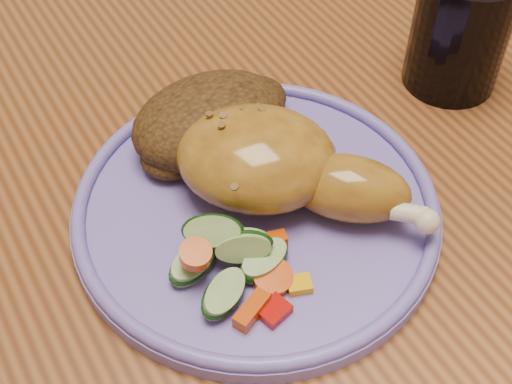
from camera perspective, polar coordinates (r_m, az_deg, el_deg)
dining_table at (r=0.63m, az=-2.53°, el=-0.92°), size 0.90×1.40×0.75m
chair_far at (r=1.20m, az=-17.28°, el=13.75°), size 0.42×0.42×0.91m
plate at (r=0.50m, az=0.00°, el=-1.56°), size 0.26×0.26×0.01m
plate_rim at (r=0.50m, az=0.00°, el=-0.76°), size 0.26×0.26×0.01m
chicken_leg at (r=0.49m, az=1.83°, el=2.15°), size 0.16×0.18×0.06m
rice_pilaf at (r=0.53m, az=-3.49°, el=5.77°), size 0.13×0.09×0.05m
vegetable_pile at (r=0.46m, az=-1.88°, el=-5.65°), size 0.09×0.09×0.04m
drinking_glass at (r=0.61m, az=16.03°, el=12.41°), size 0.08×0.08×0.10m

